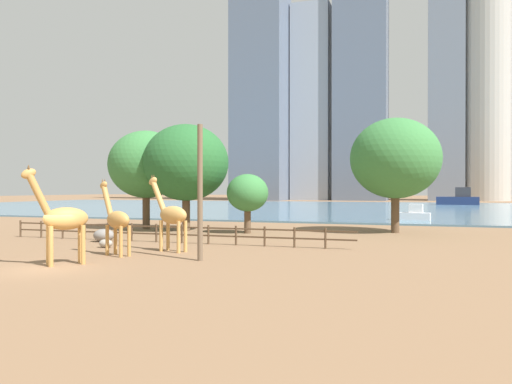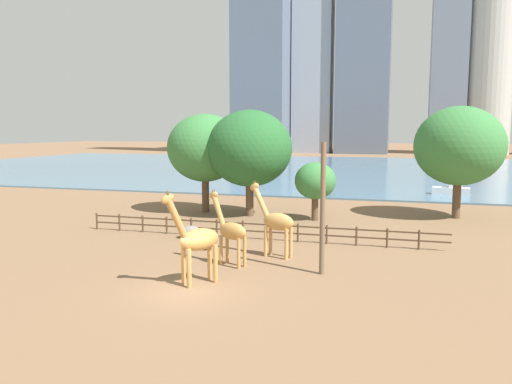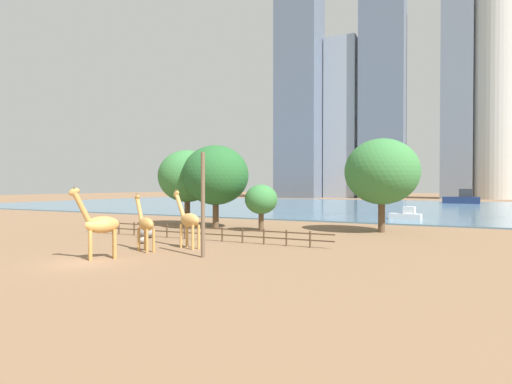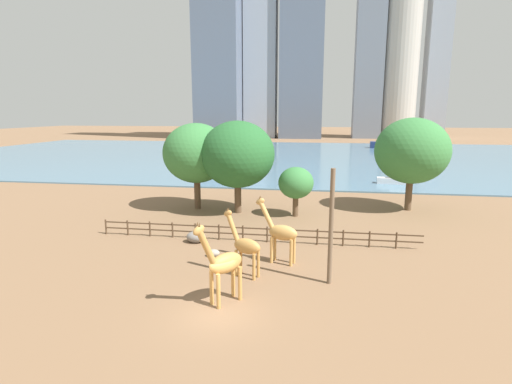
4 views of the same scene
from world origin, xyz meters
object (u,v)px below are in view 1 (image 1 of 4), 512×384
utility_pole (200,193)px  boat_tug (459,199)px  boulder_by_pole (104,235)px  boulder_near_fence (106,243)px  giraffe_young (171,215)px  boat_sailboat (412,215)px  giraffe_tall (62,218)px  tree_center_broad (146,165)px  tree_right_tall (186,163)px  giraffe_companion (116,219)px  tree_left_small (248,193)px  tree_left_large (395,159)px

utility_pole → boat_tug: bearing=79.2°
boulder_by_pole → boulder_near_fence: bearing=-52.7°
giraffe_young → utility_pole: size_ratio=0.65×
boat_sailboat → boulder_by_pole: bearing=61.5°
giraffe_tall → utility_pole: (5.79, 3.57, 1.26)m
utility_pole → tree_center_broad: bearing=128.1°
boulder_near_fence → tree_right_tall: 14.37m
tree_center_broad → tree_right_tall: bearing=-12.4°
boulder_by_pole → giraffe_companion: bearing=-49.5°
boulder_near_fence → tree_center_broad: 16.25m
utility_pole → boulder_by_pole: 12.62m
giraffe_companion → utility_pole: utility_pole is taller
giraffe_companion → tree_left_small: size_ratio=0.87×
giraffe_companion → tree_center_broad: bearing=-41.6°
boat_tug → tree_right_tall: bearing=75.4°
giraffe_companion → tree_left_small: bearing=-76.0°
utility_pole → boat_sailboat: size_ratio=1.66×
giraffe_tall → tree_left_small: size_ratio=0.98×
boat_sailboat → tree_left_large: bearing=91.9°
boulder_by_pole → tree_right_tall: (1.38, 10.17, 5.65)m
tree_left_large → utility_pole: bearing=-113.2°
utility_pole → tree_left_small: size_ratio=1.42×
tree_left_large → tree_center_broad: size_ratio=1.06×
tree_left_small → boat_sailboat: bearing=57.3°
boat_tug → boulder_near_fence: bearing=78.4°
tree_center_broad → tree_left_small: (10.74, -1.60, -2.66)m
tree_right_tall → boat_tug: 85.30m
tree_center_broad → tree_left_small: tree_center_broad is taller
giraffe_tall → boulder_by_pole: giraffe_tall is taller
tree_left_large → tree_right_tall: bearing=-167.5°
giraffe_companion → utility_pole: (5.30, -0.29, 1.53)m
boulder_near_fence → tree_left_large: size_ratio=0.09×
tree_center_broad → tree_right_tall: tree_right_tall is taller
giraffe_young → boat_tug: (21.90, 94.09, -0.67)m
tree_left_small → utility_pole: bearing=-79.2°
tree_left_small → giraffe_young: bearing=-91.2°
boulder_by_pole → tree_center_broad: 12.95m
giraffe_companion → tree_right_tall: size_ratio=0.46×
boat_tug → giraffe_tall: bearing=80.7°
giraffe_tall → boulder_near_fence: 7.66m
tree_left_small → boat_sailboat: 24.00m
giraffe_young → boulder_by_pole: size_ratio=2.96×
boulder_near_fence → giraffe_tall: bearing=-70.8°
tree_center_broad → giraffe_tall: bearing=-69.3°
tree_center_broad → boulder_near_fence: bearing=-68.6°
giraffe_companion → tree_right_tall: tree_right_tall is taller
giraffe_companion → boat_tug: giraffe_companion is taller
tree_center_broad → boat_sailboat: 30.45m
boulder_by_pole → tree_left_small: 12.49m
boulder_near_fence → tree_left_large: (17.01, 17.05, 6.09)m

